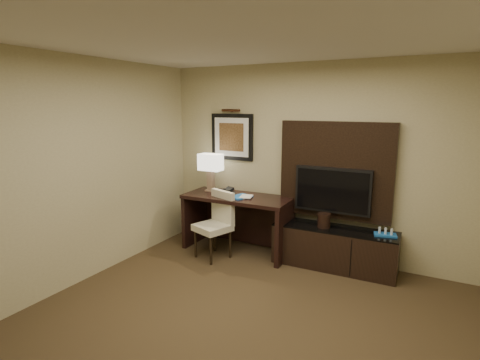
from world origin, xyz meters
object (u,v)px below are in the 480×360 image
Objects in this scene: desk_phone at (226,191)px; table_lamp at (211,174)px; desk at (237,224)px; credenza at (334,248)px; desk_chair at (213,227)px; tv at (333,190)px; minibar_tray at (385,232)px; ice_bucket at (324,220)px.

table_lamp is at bearing -179.87° from desk_phone.
desk is 0.85m from table_lamp.
table_lamp is (-1.92, 0.02, 0.82)m from credenza.
table_lamp is at bearing 143.18° from desk_chair.
table_lamp is 2.67× the size of desk_phone.
tv reaches higher than desk.
desk_chair reaches higher than minibar_tray.
desk_phone reaches higher than ice_bucket.
desk_phone is at bearing -178.17° from credenza.
credenza is 8.49× the size of ice_bucket.
minibar_tray is (0.71, -0.13, -0.42)m from tv.
desk_chair is (-1.50, -0.61, -0.57)m from tv.
tv is 0.42m from ice_bucket.
desk_chair is 0.87m from table_lamp.
table_lamp reaches higher than minibar_tray.
desk_chair is 2.27m from minibar_tray.
desk_chair is at bearing -167.85° from minibar_tray.
minibar_tray is (2.21, 0.48, 0.14)m from desk_chair.
desk_chair is at bearing -164.71° from credenza.
table_lamp is (-1.83, -0.12, 0.08)m from tv.
desk_phone is (-0.18, -0.01, 0.47)m from desk.
desk is at bearing -178.18° from ice_bucket.
desk_phone reaches higher than credenza.
desk_chair is 4.83× the size of ice_bucket.
desk is 5.93× the size of minibar_tray.
table_lamp is (-0.51, 0.10, 0.68)m from desk.
desk reaches higher than credenza.
tv is at bearing 7.93° from desk.
ice_bucket is (1.78, -0.06, -0.45)m from table_lamp.
desk_phone reaches higher than minibar_tray.
credenza is at bearing 20.33° from desk_phone.
desk_chair is at bearing -163.36° from ice_bucket.
desk_chair reaches higher than ice_bucket.
credenza is 6.06× the size of minibar_tray.
ice_bucket is at bearing -106.29° from tv.
table_lamp reaches higher than ice_bucket.
tv is at bearing 3.70° from table_lamp.
credenza is (1.41, 0.07, -0.14)m from desk.
desk_chair is at bearing -72.95° from desk_phone.
tv is (-0.09, 0.14, 0.75)m from credenza.
credenza is 1.67m from desk_chair.
desk is 8.31× the size of ice_bucket.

